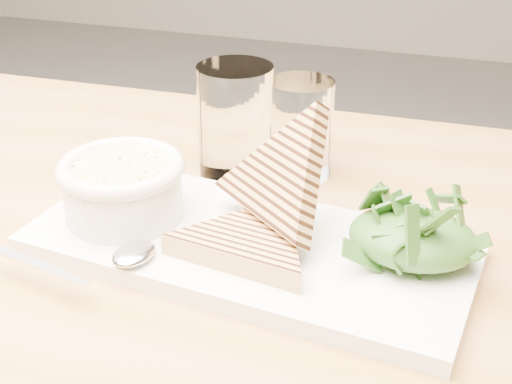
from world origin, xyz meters
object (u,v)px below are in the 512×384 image
(platter, at_px, (249,247))
(glass_near, at_px, (236,122))
(table_top, at_px, (76,278))
(glass_far, at_px, (300,129))
(soup_bowl, at_px, (124,195))

(platter, distance_m, glass_near, 0.16)
(table_top, xyz_separation_m, glass_far, (0.14, 0.22, 0.07))
(soup_bowl, distance_m, glass_near, 0.15)
(table_top, relative_size, glass_near, 10.27)
(soup_bowl, height_order, glass_near, glass_near)
(soup_bowl, bearing_deg, table_top, -112.26)
(table_top, bearing_deg, platter, 20.48)
(platter, bearing_deg, glass_near, 113.45)
(soup_bowl, xyz_separation_m, glass_near, (0.06, 0.14, 0.02))
(glass_near, xyz_separation_m, glass_far, (0.06, 0.02, -0.01))
(platter, relative_size, soup_bowl, 3.62)
(table_top, distance_m, soup_bowl, 0.08)
(soup_bowl, bearing_deg, glass_near, 68.28)
(platter, bearing_deg, soup_bowl, 178.61)
(glass_near, bearing_deg, platter, -66.55)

